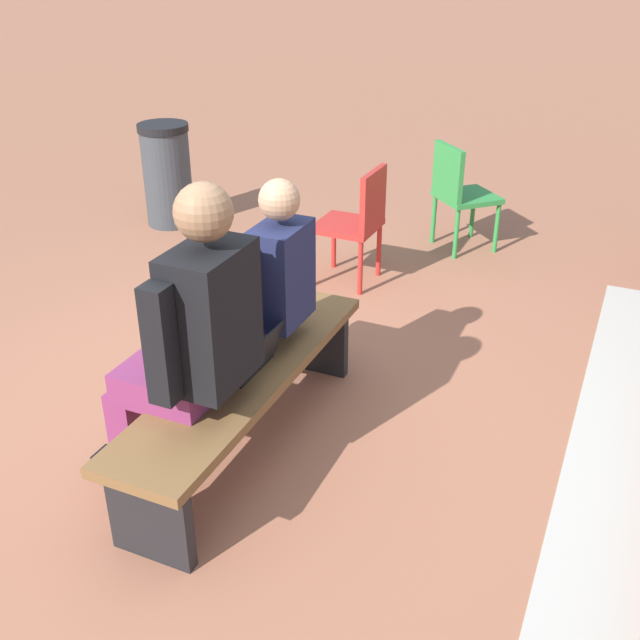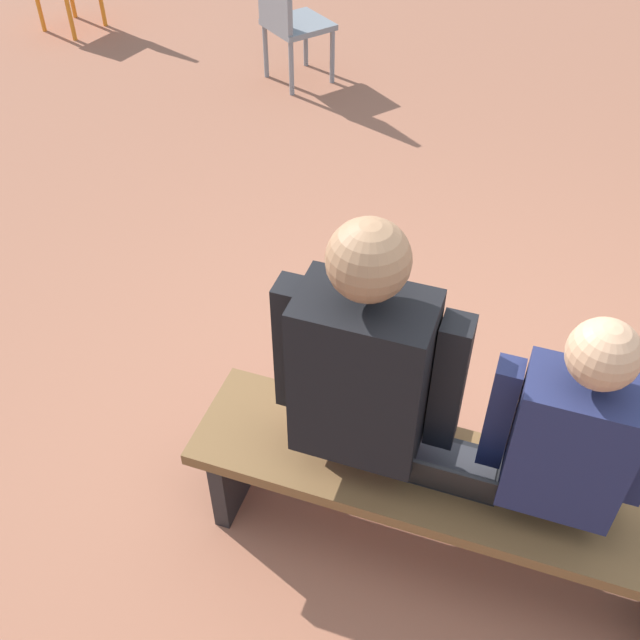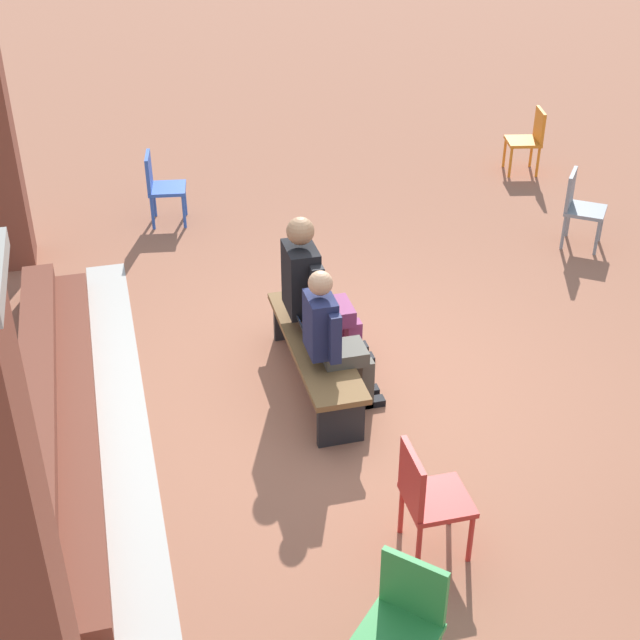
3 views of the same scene
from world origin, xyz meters
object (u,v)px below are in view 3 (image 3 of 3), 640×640
Objects in this scene: plastic_chair_far_right at (427,495)px; plastic_chair_foreground at (579,204)px; plastic_chair_near_bench_right at (529,137)px; plastic_chair_near_bench_left at (403,620)px; person_adult at (314,290)px; laptop at (314,336)px; person_student at (333,336)px; plastic_chair_by_pillar at (160,184)px; bench at (315,351)px.

plastic_chair_foreground is (3.94, -3.25, 0.00)m from plastic_chair_far_right.
plastic_chair_near_bench_right is 1.00× the size of plastic_chair_near_bench_left.
laptop is at bearing 164.80° from person_adult.
laptop is at bearing 13.32° from person_student.
plastic_chair_by_pillar is 4.73m from plastic_chair_foreground.
person_student is at bearing -166.68° from laptop.
laptop is 2.04m from plastic_chair_far_right.
bench is at bearing -99.82° from laptop.
plastic_chair_near_bench_right reaches higher than laptop.
laptop is (-0.31, 0.09, -0.26)m from person_adult.
plastic_chair_foreground is (4.86, -3.73, 0.00)m from plastic_chair_near_bench_left.
bench is 1.41× the size of person_student.
person_adult is 4.51× the size of laptop.
laptop is at bearing -166.15° from plastic_chair_by_pillar.
plastic_chair_near_bench_left is at bearing 149.14° from plastic_chair_near_bench_right.
plastic_chair_near_bench_left is at bearing 173.26° from person_student.
person_adult reaches higher than bench.
person_adult reaches higher than laptop.
plastic_chair_near_bench_left is (-6.60, -0.67, 0.00)m from plastic_chair_by_pillar.
plastic_chair_far_right is 1.00× the size of plastic_chair_by_pillar.
laptop is (0.00, 0.01, 0.15)m from bench.
plastic_chair_foreground is at bearing -111.59° from plastic_chair_by_pillar.
person_adult reaches higher than plastic_chair_by_pillar.
plastic_chair_far_right is (-2.34, -0.16, -0.28)m from person_adult.
plastic_chair_by_pillar is (3.97, 0.98, -0.21)m from person_student.
bench is at bearing -165.98° from plastic_chair_by_pillar.
person_student reaches higher than plastic_chair_near_bench_right.
plastic_chair_near_bench_right is (4.33, -3.85, -0.21)m from person_student.
person_student is 4.09m from plastic_chair_foreground.
person_student reaches higher than laptop.
plastic_chair_foreground is at bearing -37.51° from plastic_chair_near_bench_left.
bench is 1.25× the size of person_adult.
plastic_chair_near_bench_left is at bearing -174.24° from plastic_chair_by_pillar.
plastic_chair_foreground is (1.91, -3.48, 0.13)m from bench.
person_adult is 3.29m from plastic_chair_near_bench_left.
plastic_chair_near_bench_right is (4.01, -3.93, -0.02)m from laptop.
plastic_chair_far_right is at bearing -173.37° from bench.
laptop reaches higher than bench.
plastic_chair_by_pillar is at bearing 16.46° from person_adult.
person_adult is at bearing 3.96° from plastic_chair_far_right.
plastic_chair_near_bench_left is (-0.92, 0.48, 0.00)m from plastic_chair_far_right.
plastic_chair_near_bench_right is at bearing -31.34° from plastic_chair_far_right.
plastic_chair_far_right and plastic_chair_by_pillar have the same top height.
plastic_chair_by_pillar is at bearing 14.02° from bench.
plastic_chair_by_pillar and plastic_chair_near_bench_left have the same top height.
plastic_chair_near_bench_left is at bearing 152.36° from plastic_chair_far_right.
plastic_chair_near_bench_right is 4.84m from plastic_chair_by_pillar.
bench is at bearing 118.79° from plastic_chair_foreground.
person_student is at bearing 138.39° from plastic_chair_near_bench_right.
person_adult is (0.63, -0.01, 0.07)m from person_student.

